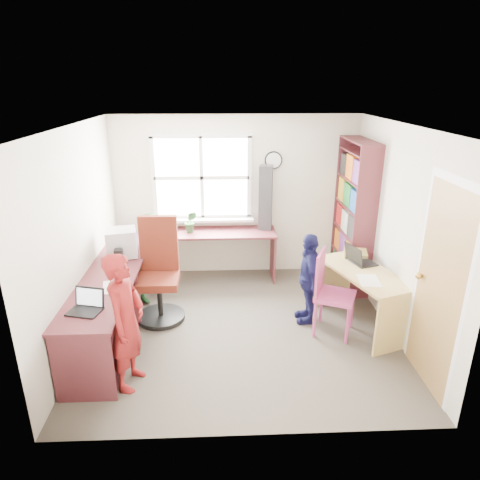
{
  "coord_description": "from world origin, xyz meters",
  "views": [
    {
      "loc": [
        -0.21,
        -4.52,
        2.83
      ],
      "look_at": [
        0.0,
        0.25,
        1.05
      ],
      "focal_mm": 32.0,
      "sensor_mm": 36.0,
      "label": 1
    }
  ],
  "objects": [
    {
      "name": "laptop_right",
      "position": [
        1.46,
        0.26,
        0.78
      ],
      "size": [
        0.38,
        0.42,
        0.24
      ],
      "rotation": [
        0.0,
        0.0,
        1.88
      ],
      "color": "black",
      "rests_on": "right_desk"
    },
    {
      "name": "bookshelf",
      "position": [
        1.65,
        1.19,
        1.0
      ],
      "size": [
        0.3,
        1.02,
        2.1
      ],
      "color": "#5B242A",
      "rests_on": "ground"
    },
    {
      "name": "person_green",
      "position": [
        -1.12,
        0.88,
        0.6
      ],
      "size": [
        0.69,
        0.74,
        1.21
      ],
      "primitive_type": "imported",
      "rotation": [
        0.0,
        0.0,
        1.03
      ],
      "color": "#2F7539",
      "rests_on": "ground"
    },
    {
      "name": "speaker_a",
      "position": [
        -1.46,
        0.28,
        0.85
      ],
      "size": [
        0.11,
        0.11,
        0.19
      ],
      "rotation": [
        0.0,
        0.0,
        0.1
      ],
      "color": "black",
      "rests_on": "l_desk"
    },
    {
      "name": "person_navy",
      "position": [
        0.83,
        0.15,
        0.58
      ],
      "size": [
        0.29,
        0.68,
        1.15
      ],
      "primitive_type": "imported",
      "rotation": [
        0.0,
        0.0,
        -1.58
      ],
      "color": "#151642",
      "rests_on": "ground"
    },
    {
      "name": "paper_a",
      "position": [
        -1.39,
        -0.33,
        0.75
      ],
      "size": [
        0.28,
        0.36,
        0.0
      ],
      "rotation": [
        0.0,
        0.0,
        0.2
      ],
      "color": "white",
      "rests_on": "l_desk"
    },
    {
      "name": "potted_plant",
      "position": [
        -0.67,
        1.41,
        0.91
      ],
      "size": [
        0.18,
        0.15,
        0.32
      ],
      "primitive_type": "imported",
      "rotation": [
        0.0,
        0.0,
        -0.04
      ],
      "color": "#29662E",
      "rests_on": "l_desk"
    },
    {
      "name": "wooden_chair",
      "position": [
        1.03,
        -0.11,
        0.54
      ],
      "size": [
        0.58,
        0.58,
        1.01
      ],
      "rotation": [
        0.0,
        0.0,
        -0.42
      ],
      "color": "#C0407C",
      "rests_on": "ground"
    },
    {
      "name": "l_desk",
      "position": [
        -1.31,
        -0.28,
        0.46
      ],
      "size": [
        2.38,
        2.95,
        0.75
      ],
      "color": "#5B242A",
      "rests_on": "ground"
    },
    {
      "name": "laptop_left",
      "position": [
        -1.53,
        -0.82,
        0.8
      ],
      "size": [
        0.36,
        0.32,
        0.21
      ],
      "rotation": [
        0.0,
        0.0,
        -0.25
      ],
      "color": "black",
      "rests_on": "l_desk"
    },
    {
      "name": "person_red",
      "position": [
        -1.13,
        -0.97,
        0.7
      ],
      "size": [
        0.42,
        0.56,
        1.39
      ],
      "primitive_type": "imported",
      "rotation": [
        0.0,
        0.0,
        1.38
      ],
      "color": "maroon",
      "rests_on": "ground"
    },
    {
      "name": "swivel_chair",
      "position": [
        -1.0,
        0.34,
        0.55
      ],
      "size": [
        0.6,
        0.6,
        1.29
      ],
      "rotation": [
        0.0,
        0.0,
        0.01
      ],
      "color": "black",
      "rests_on": "ground"
    },
    {
      "name": "crt_monitor",
      "position": [
        -1.47,
        0.53,
        0.93
      ],
      "size": [
        0.42,
        0.39,
        0.36
      ],
      "rotation": [
        0.0,
        0.0,
        0.2
      ],
      "color": "silver",
      "rests_on": "l_desk"
    },
    {
      "name": "speaker_b",
      "position": [
        -1.49,
        0.82,
        0.84
      ],
      "size": [
        0.11,
        0.11,
        0.18
      ],
      "rotation": [
        0.0,
        0.0,
        0.24
      ],
      "color": "black",
      "rests_on": "l_desk"
    },
    {
      "name": "paper_b",
      "position": [
        1.43,
        -0.25,
        0.72
      ],
      "size": [
        0.25,
        0.34,
        0.0
      ],
      "rotation": [
        0.0,
        0.0,
        -0.09
      ],
      "color": "white",
      "rests_on": "right_desk"
    },
    {
      "name": "right_desk",
      "position": [
        1.46,
        0.01,
        0.52
      ],
      "size": [
        0.96,
        1.37,
        0.72
      ],
      "rotation": [
        0.0,
        0.0,
        0.34
      ],
      "color": "#DEBE6F",
      "rests_on": "ground"
    },
    {
      "name": "game_box",
      "position": [
        1.5,
        0.5,
        0.75
      ],
      "size": [
        0.34,
        0.34,
        0.06
      ],
      "rotation": [
        0.0,
        0.0,
        -0.23
      ],
      "color": "red",
      "rests_on": "right_desk"
    },
    {
      "name": "room",
      "position": [
        0.01,
        0.1,
        1.22
      ],
      "size": [
        3.64,
        3.44,
        2.44
      ],
      "color": "#423B33",
      "rests_on": "ground"
    },
    {
      "name": "cd_tower",
      "position": [
        0.43,
        1.53,
        1.23
      ],
      "size": [
        0.22,
        0.2,
        0.95
      ],
      "rotation": [
        0.0,
        0.0,
        -0.18
      ],
      "color": "black",
      "rests_on": "l_desk"
    }
  ]
}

